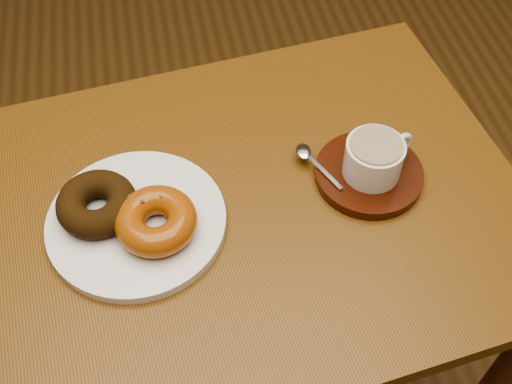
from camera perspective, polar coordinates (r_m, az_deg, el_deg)
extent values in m
plane|color=#55391A|center=(1.61, -5.91, -12.39)|extent=(6.00, 6.00, 0.00)
cube|color=brown|center=(0.90, -1.25, -1.55)|extent=(0.85, 0.68, 0.03)
cylinder|color=#3F1D12|center=(1.35, -18.84, -6.11)|extent=(0.04, 0.04, 0.71)
cylinder|color=#3F1D12|center=(1.42, 9.64, 1.07)|extent=(0.04, 0.04, 0.71)
cylinder|color=silver|center=(0.87, -10.56, -2.63)|extent=(0.25, 0.25, 0.01)
torus|color=black|center=(0.87, -13.99, -1.02)|extent=(0.12, 0.12, 0.04)
torus|color=#9A4C10|center=(0.84, -8.88, -2.55)|extent=(0.12, 0.12, 0.04)
cube|color=#463617|center=(0.82, -6.67, -1.50)|extent=(0.01, 0.00, 0.00)
cube|color=#463617|center=(0.83, -6.93, -0.85)|extent=(0.01, 0.01, 0.00)
cube|color=#463617|center=(0.84, -7.46, -0.35)|extent=(0.01, 0.01, 0.00)
cube|color=#463617|center=(0.84, -8.20, -0.05)|extent=(0.01, 0.01, 0.00)
cube|color=#463617|center=(0.84, -9.03, 0.01)|extent=(0.01, 0.01, 0.00)
cube|color=#463617|center=(0.84, -9.86, -0.18)|extent=(0.01, 0.01, 0.00)
cube|color=#463617|center=(0.84, -10.59, -0.59)|extent=(0.01, 0.01, 0.00)
cube|color=#463617|center=(0.83, -11.11, -1.17)|extent=(0.01, 0.01, 0.00)
cube|color=#463617|center=(0.83, -11.36, -1.86)|extent=(0.01, 0.01, 0.00)
cube|color=#463617|center=(0.82, -11.30, -2.55)|extent=(0.01, 0.01, 0.00)
cube|color=#463617|center=(0.81, -10.93, -3.17)|extent=(0.01, 0.01, 0.00)
cube|color=#463617|center=(0.81, -10.29, -3.61)|extent=(0.01, 0.01, 0.00)
cube|color=#463617|center=(0.80, -9.47, -3.82)|extent=(0.01, 0.01, 0.00)
cube|color=#463617|center=(0.80, -8.58, -3.75)|extent=(0.01, 0.01, 0.00)
cube|color=#463617|center=(0.80, -7.75, -3.43)|extent=(0.01, 0.01, 0.00)
cube|color=#463617|center=(0.81, -7.10, -2.89)|extent=(0.01, 0.01, 0.00)
cube|color=#463617|center=(0.81, -6.73, -2.21)|extent=(0.01, 0.01, 0.00)
cylinder|color=#331206|center=(0.92, 9.98, 1.59)|extent=(0.20, 0.20, 0.02)
cylinder|color=silver|center=(0.89, 10.40, 2.92)|extent=(0.08, 0.08, 0.05)
cylinder|color=#4F391B|center=(0.87, 10.67, 4.14)|extent=(0.07, 0.07, 0.00)
torus|color=silver|center=(0.92, 12.76, 4.19)|extent=(0.04, 0.02, 0.04)
ellipsoid|color=silver|center=(0.92, 4.25, 3.65)|extent=(0.02, 0.03, 0.01)
cube|color=silver|center=(0.90, 5.97, 1.90)|extent=(0.04, 0.08, 0.00)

